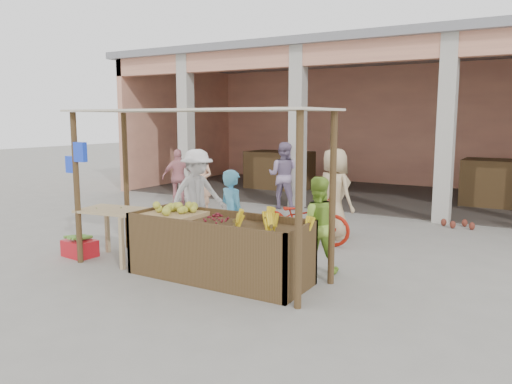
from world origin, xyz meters
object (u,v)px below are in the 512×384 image
Objects in this scene: fruit_stall at (219,251)px; motorcycle at (303,218)px; red_crate at (80,248)px; vendor_blue at (232,213)px; vendor_green at (317,222)px; side_table at (113,218)px.

motorcycle reaches higher than fruit_stall.
red_crate is at bearing 123.10° from motorcycle.
fruit_stall is 1.44× the size of motorcycle.
vendor_blue reaches higher than vendor_green.
vendor_blue is at bearing -21.95° from vendor_green.
vendor_green is (3.03, 1.07, 0.05)m from side_table.
vendor_green is (1.36, 0.17, -0.03)m from vendor_blue.
fruit_stall is at bearing -5.65° from side_table.
vendor_blue reaches higher than side_table.
fruit_stall is 2.65m from red_crate.
vendor_blue reaches higher than fruit_stall.
side_table is at bearing -177.41° from fruit_stall.
side_table is 1.90m from vendor_blue.
vendor_green is at bearing -148.03° from vendor_blue.
motorcycle reaches higher than side_table.
fruit_stall reaches higher than red_crate.
fruit_stall is 1.66× the size of vendor_blue.
motorcycle is at bearing 85.78° from fruit_stall.
vendor_blue is at bearing 110.11° from fruit_stall.
fruit_stall is 4.95× the size of red_crate.
fruit_stall is 1.73× the size of vendor_green.
motorcycle is at bearing -81.95° from vendor_blue.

